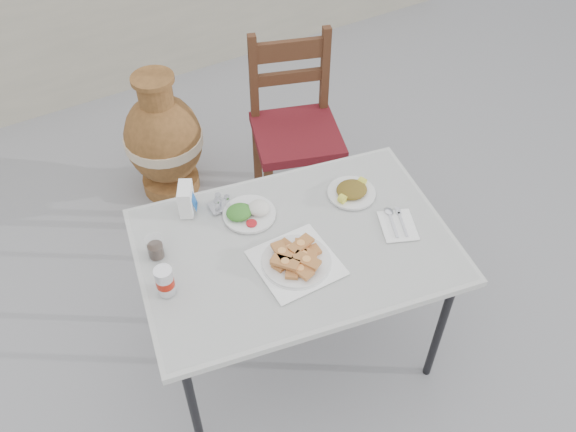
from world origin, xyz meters
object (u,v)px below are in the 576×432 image
cafe_table (295,252)px  pide_plate (296,258)px  condiment_caddy (221,204)px  terracotta_urn (164,140)px  salad_chopped_plate (352,191)px  napkin_holder (186,199)px  chair (295,128)px  salad_rice_plate (249,212)px  cola_glass (155,248)px  soda_can (165,281)px

cafe_table → pide_plate: (-0.05, -0.09, 0.08)m
condiment_caddy → terracotta_urn: condiment_caddy is taller
salad_chopped_plate → condiment_caddy: condiment_caddy is taller
pide_plate → napkin_holder: size_ratio=2.33×
salad_chopped_plate → chair: bearing=77.5°
salad_rice_plate → terracotta_urn: salad_rice_plate is taller
napkin_holder → chair: (0.82, 0.51, -0.29)m
salad_chopped_plate → cola_glass: bearing=174.1°
salad_rice_plate → chair: size_ratio=0.22×
cafe_table → condiment_caddy: bearing=117.5°
napkin_holder → chair: bearing=59.8°
chair → salad_rice_plate: bearing=-114.6°
salad_chopped_plate → soda_can: size_ratio=1.70×
cola_glass → salad_rice_plate: bearing=2.3°
soda_can → cafe_table: bearing=-3.2°
cafe_table → napkin_holder: bearing=127.9°
cola_glass → salad_chopped_plate: bearing=-5.9°
soda_can → condiment_caddy: size_ratio=1.27×
terracotta_urn → cola_glass: bearing=-110.2°
condiment_caddy → pide_plate: bearing=-73.7°
chair → terracotta_urn: size_ratio=1.30×
pide_plate → cola_glass: size_ratio=3.09×
napkin_holder → chair: 1.01m
salad_chopped_plate → soda_can: soda_can is taller
cafe_table → soda_can: soda_can is taller
condiment_caddy → chair: (0.70, 0.57, -0.25)m
cafe_table → soda_can: 0.55m
soda_can → cola_glass: size_ratio=1.25×
cafe_table → napkin_holder: (-0.30, 0.38, 0.12)m
cafe_table → terracotta_urn: (-0.08, 1.36, -0.34)m
pide_plate → napkin_holder: bearing=117.9°
condiment_caddy → soda_can: bearing=-140.6°
salad_rice_plate → condiment_caddy: size_ratio=2.29×
condiment_caddy → terracotta_urn: 1.11m
cafe_table → soda_can: bearing=176.8°
pide_plate → soda_can: soda_can is taller
cafe_table → salad_chopped_plate: 0.38m
salad_chopped_plate → salad_rice_plate: bearing=166.6°
salad_chopped_plate → condiment_caddy: (-0.52, 0.20, 0.01)m
cafe_table → napkin_holder: napkin_holder is taller
condiment_caddy → terracotta_urn: size_ratio=0.12×
pide_plate → condiment_caddy: bearing=106.3°
terracotta_urn → napkin_holder: bearing=-102.6°
cola_glass → condiment_caddy: cola_glass is taller
salad_rice_plate → cola_glass: cola_glass is taller
pide_plate → soda_can: bearing=166.2°
pide_plate → salad_chopped_plate: 0.45m
pide_plate → soda_can: (-0.49, 0.12, 0.03)m
cafe_table → soda_can: (-0.53, 0.03, 0.11)m
soda_can → salad_rice_plate: bearing=24.3°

